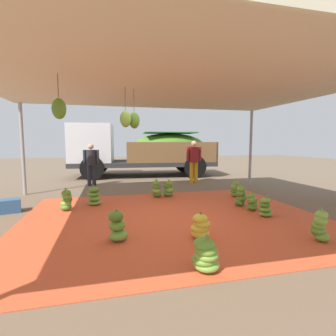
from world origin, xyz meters
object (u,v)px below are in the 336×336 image
at_px(banana_bunch_6, 94,197).
at_px(banana_bunch_7, 320,227).
at_px(banana_bunch_11, 241,197).
at_px(banana_bunch_10, 235,189).
at_px(banana_bunch_3, 117,227).
at_px(banana_bunch_8, 265,208).
at_px(banana_bunch_4, 157,189).
at_px(cargo_truck_main, 141,149).
at_px(banana_bunch_0, 200,227).
at_px(banana_bunch_1, 169,189).
at_px(crate_0, 10,206).
at_px(worker_0, 194,158).
at_px(banana_bunch_2, 66,201).
at_px(worker_1, 91,161).
at_px(banana_bunch_5, 252,202).
at_px(banana_bunch_9, 206,256).

bearing_deg(banana_bunch_6, banana_bunch_7, -41.99).
bearing_deg(banana_bunch_11, banana_bunch_10, 69.23).
bearing_deg(banana_bunch_3, banana_bunch_8, 11.08).
bearing_deg(banana_bunch_7, banana_bunch_11, 92.18).
xyz_separation_m(banana_bunch_4, cargo_truck_main, (0.18, 4.91, 1.03)).
xyz_separation_m(banana_bunch_0, banana_bunch_4, (-0.11, 3.22, 0.04)).
relative_size(banana_bunch_4, banana_bunch_11, 0.97).
xyz_separation_m(banana_bunch_1, banana_bunch_11, (1.47, -1.52, 0.02)).
bearing_deg(crate_0, banana_bunch_10, 2.73).
bearing_deg(banana_bunch_3, banana_bunch_1, 62.45).
bearing_deg(worker_0, banana_bunch_10, -84.28).
xyz_separation_m(banana_bunch_1, banana_bunch_8, (1.53, -2.43, -0.03)).
bearing_deg(banana_bunch_1, banana_bunch_2, -161.15).
height_order(banana_bunch_1, worker_1, worker_1).
distance_m(banana_bunch_0, banana_bunch_5, 2.22).
bearing_deg(banana_bunch_5, banana_bunch_2, 166.43).
height_order(banana_bunch_6, banana_bunch_9, banana_bunch_6).
distance_m(banana_bunch_6, worker_1, 3.15).
distance_m(banana_bunch_3, banana_bunch_9, 1.60).
distance_m(banana_bunch_2, crate_0, 1.24).
relative_size(banana_bunch_6, worker_1, 0.33).
distance_m(banana_bunch_4, cargo_truck_main, 5.02).
bearing_deg(banana_bunch_2, banana_bunch_4, 20.82).
bearing_deg(banana_bunch_5, banana_bunch_10, 77.14).
height_order(banana_bunch_2, banana_bunch_10, banana_bunch_2).
bearing_deg(banana_bunch_7, worker_1, 121.38).
relative_size(banana_bunch_6, banana_bunch_9, 1.10).
relative_size(banana_bunch_2, crate_0, 1.20).
bearing_deg(crate_0, banana_bunch_1, 11.17).
height_order(banana_bunch_4, worker_0, worker_0).
bearing_deg(banana_bunch_4, banana_bunch_8, -51.71).
bearing_deg(banana_bunch_2, worker_0, 37.06).
bearing_deg(crate_0, banana_bunch_3, -44.46).
bearing_deg(banana_bunch_0, banana_bunch_5, 36.66).
height_order(worker_1, crate_0, worker_1).
bearing_deg(banana_bunch_9, banana_bunch_4, 87.17).
relative_size(banana_bunch_5, worker_0, 0.27).
height_order(banana_bunch_2, banana_bunch_7, banana_bunch_7).
bearing_deg(banana_bunch_10, banana_bunch_3, -143.54).
bearing_deg(banana_bunch_0, banana_bunch_4, 92.02).
height_order(banana_bunch_3, worker_1, worker_1).
distance_m(banana_bunch_9, worker_1, 7.03).
xyz_separation_m(banana_bunch_4, banana_bunch_7, (1.92, -3.79, 0.01)).
height_order(banana_bunch_0, banana_bunch_3, banana_bunch_3).
height_order(banana_bunch_9, crate_0, banana_bunch_9).
xyz_separation_m(cargo_truck_main, worker_1, (-2.12, -2.37, -0.37)).
height_order(banana_bunch_4, worker_1, worker_1).
xyz_separation_m(banana_bunch_1, banana_bunch_10, (1.86, -0.50, 0.00)).
height_order(banana_bunch_7, worker_0, worker_0).
relative_size(banana_bunch_8, banana_bunch_10, 0.92).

